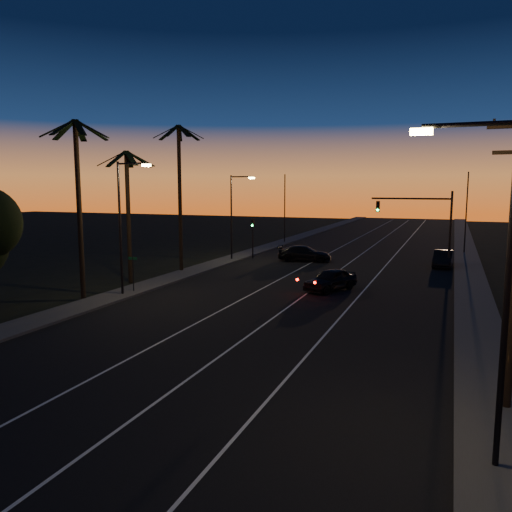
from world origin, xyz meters
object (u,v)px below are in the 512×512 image
at_px(lead_car, 331,280).
at_px(signal_mast, 423,216).
at_px(right_car, 443,259).
at_px(cross_car, 304,253).

bearing_deg(lead_car, signal_mast, 67.53).
height_order(right_car, cross_car, cross_car).
relative_size(signal_mast, lead_car, 1.33).
relative_size(lead_car, cross_car, 0.95).
relative_size(signal_mast, cross_car, 1.27).
distance_m(lead_car, cross_car, 14.21).
bearing_deg(lead_car, right_car, 63.06).
bearing_deg(cross_car, signal_mast, 0.08).
xyz_separation_m(signal_mast, lead_car, (-5.39, -13.03, -4.00)).
bearing_deg(signal_mast, cross_car, -179.92).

